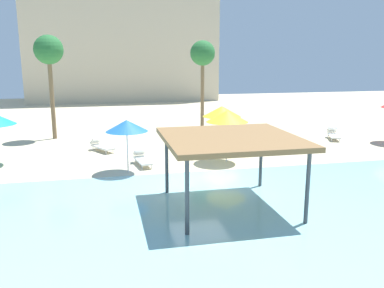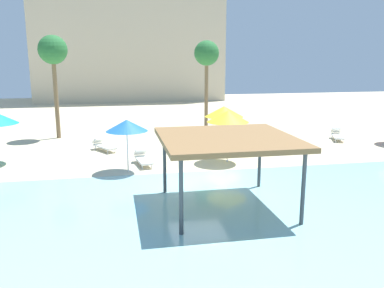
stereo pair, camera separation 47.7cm
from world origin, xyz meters
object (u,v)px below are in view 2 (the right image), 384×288
Objects in this scene: beach_umbrella_yellow_3 at (224,111)px; lounge_chair_2 at (292,144)px; shade_pavilion at (227,141)px; beach_umbrella_yellow_2 at (228,116)px; lounge_chair_0 at (337,135)px; palm_tree_0 at (207,55)px; beach_umbrella_blue_5 at (127,125)px; lounge_chair_1 at (143,158)px; lounge_chair_4 at (103,145)px; palm_tree_1 at (53,53)px.

lounge_chair_2 is (3.84, -1.35, -1.90)m from beach_umbrella_yellow_3.
beach_umbrella_yellow_2 is at bearing 73.74° from shade_pavilion.
lounge_chair_0 is at bearing 44.51° from shade_pavilion.
beach_umbrella_yellow_3 is 0.38× the size of palm_tree_0.
beach_umbrella_blue_5 is 1.30× the size of lounge_chair_1.
shade_pavilion is at bearing -38.09° from lounge_chair_2.
lounge_chair_1 is at bearing 176.18° from beach_umbrella_yellow_2.
palm_tree_0 reaches higher than lounge_chair_4.
lounge_chair_4 is 7.63m from palm_tree_1.
shade_pavilion is 6.64m from beach_umbrella_yellow_2.
beach_umbrella_yellow_3 is at bearing -62.84° from lounge_chair_0.
palm_tree_1 is at bearing -156.00° from lounge_chair_1.
palm_tree_0 is (6.52, 11.52, 3.25)m from beach_umbrella_blue_5.
beach_umbrella_yellow_3 is 1.30× the size of lounge_chair_1.
lounge_chair_4 is at bearing 104.69° from beach_umbrella_blue_5.
beach_umbrella_yellow_3 is at bearing 35.44° from beach_umbrella_blue_5.
shade_pavilion reaches higher than lounge_chair_0.
shade_pavilion is at bearing 12.53° from lounge_chair_1.
palm_tree_0 is at bearing 83.06° from beach_umbrella_yellow_2.
lounge_chair_0 is 4.78m from lounge_chair_2.
shade_pavilion is 6.42m from beach_umbrella_blue_5.
lounge_chair_2 is 0.29× the size of palm_tree_0.
shade_pavilion is at bearing -6.76° from lounge_chair_4.
beach_umbrella_blue_5 is at bearing -119.52° from palm_tree_0.
beach_umbrella_blue_5 is at bearing -170.02° from beach_umbrella_yellow_2.
palm_tree_0 is (3.15, 16.97, 3.00)m from shade_pavilion.
beach_umbrella_yellow_3 is at bearing 77.95° from beach_umbrella_yellow_2.
lounge_chair_0 is at bearing 19.73° from beach_umbrella_blue_5.
lounge_chair_0 is at bearing 59.71° from lounge_chair_4.
palm_tree_1 reaches higher than lounge_chair_4.
lounge_chair_4 is at bearing -55.25° from palm_tree_1.
beach_umbrella_yellow_3 is 1.34× the size of lounge_chair_2.
shade_pavilion is 2.45× the size of lounge_chair_4.
lounge_chair_2 is at bearing 52.46° from shade_pavilion.
palm_tree_1 is at bearing -114.90° from lounge_chair_2.
shade_pavilion is at bearing -62.31° from palm_tree_1.
beach_umbrella_yellow_2 is (1.86, 6.37, -0.11)m from shade_pavilion.
beach_umbrella_yellow_2 is 11.12m from palm_tree_0.
beach_umbrella_yellow_3 is 6.25m from lounge_chair_1.
beach_umbrella_yellow_3 reaches higher than lounge_chair_0.
beach_umbrella_yellow_3 is at bearing 111.76° from lounge_chair_1.
beach_umbrella_blue_5 is 13.63m from palm_tree_0.
beach_umbrella_blue_5 is (-5.23, -0.92, -0.15)m from beach_umbrella_yellow_2.
beach_umbrella_yellow_2 is at bearing 27.93° from lounge_chair_4.
palm_tree_1 is at bearing -176.32° from lounge_chair_4.
lounge_chair_1 and lounge_chair_4 have the same top height.
lounge_chair_2 is at bearing 91.89° from lounge_chair_1.
shade_pavilion is 0.69× the size of palm_tree_1.
palm_tree_0 is at bearing 79.49° from shade_pavilion.
palm_tree_0 is at bearing 142.36° from lounge_chair_1.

